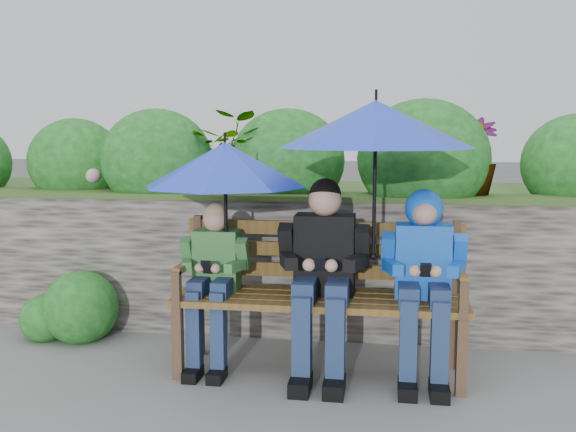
# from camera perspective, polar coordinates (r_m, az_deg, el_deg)

# --- Properties ---
(ground) EXTENTS (60.00, 60.00, 0.00)m
(ground) POSITION_cam_1_polar(r_m,az_deg,el_deg) (4.15, -0.22, -13.31)
(ground) COLOR #63625E
(ground) RESTS_ON ground
(garden_backdrop) EXTENTS (8.00, 2.87, 1.75)m
(garden_backdrop) POSITION_cam_1_polar(r_m,az_deg,el_deg) (5.55, 1.48, -1.53)
(garden_backdrop) COLOR #322F2A
(garden_backdrop) RESTS_ON ground
(park_bench) EXTENTS (1.77, 0.52, 0.93)m
(park_bench) POSITION_cam_1_polar(r_m,az_deg,el_deg) (3.98, 2.92, -6.21)
(park_bench) COLOR #4B3525
(park_bench) RESTS_ON ground
(boy_left) EXTENTS (0.42, 0.49, 1.03)m
(boy_left) POSITION_cam_1_polar(r_m,az_deg,el_deg) (4.02, -6.65, -5.18)
(boy_left) COLOR #307033
(boy_left) RESTS_ON ground
(boy_middle) EXTENTS (0.54, 0.63, 1.19)m
(boy_middle) POSITION_cam_1_polar(r_m,az_deg,el_deg) (3.87, 3.14, -4.61)
(boy_middle) COLOR black
(boy_middle) RESTS_ON ground
(boy_right) EXTENTS (0.49, 0.60, 1.13)m
(boy_right) POSITION_cam_1_polar(r_m,az_deg,el_deg) (3.87, 11.95, -4.50)
(boy_right) COLOR #1550B6
(boy_right) RESTS_ON ground
(umbrella_left) EXTENTS (1.01, 1.01, 0.77)m
(umbrella_left) POSITION_cam_1_polar(r_m,az_deg,el_deg) (3.94, -5.60, 4.56)
(umbrella_left) COLOR #1933CD
(umbrella_left) RESTS_ON ground
(umbrella_right) EXTENTS (1.13, 1.13, 1.00)m
(umbrella_right) POSITION_cam_1_polar(r_m,az_deg,el_deg) (3.76, 7.80, 8.06)
(umbrella_right) COLOR #1933CD
(umbrella_right) RESTS_ON ground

